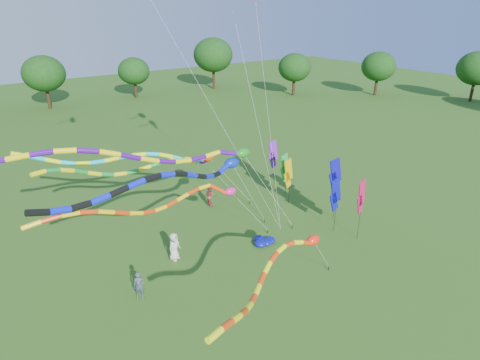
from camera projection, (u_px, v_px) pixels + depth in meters
ground at (292, 274)px, 23.92m from camera, size 160.00×160.00×0.00m
tree_ring at (338, 240)px, 16.94m from camera, size 122.57×118.87×9.62m
tube_kite_red at (281, 266)px, 17.31m from camera, size 11.41×5.52×6.29m
tube_kite_orange at (168, 202)px, 21.79m from camera, size 14.42×1.83×6.83m
tube_kite_purple at (154, 156)px, 21.59m from camera, size 17.95×2.46×9.26m
tube_kite_blue at (182, 177)px, 20.77m from camera, size 15.01×4.59×8.17m
tube_kite_cyan at (145, 158)px, 26.81m from camera, size 15.25×2.70×7.41m
tube_kite_green at (151, 165)px, 26.55m from camera, size 14.52×2.15×7.13m
banner_pole_green at (285, 168)px, 32.36m from camera, size 1.15×0.32×3.92m
banner_pole_blue_b at (335, 175)px, 28.59m from camera, size 1.16×0.26×4.88m
banner_pole_violet at (273, 154)px, 33.87m from camera, size 1.16×0.21×4.41m
banner_pole_magenta_b at (361, 197)px, 26.02m from camera, size 1.14×0.38×4.55m
banner_pole_blue_a at (335, 195)px, 27.13m from camera, size 1.16×0.15×4.19m
banner_pole_orange at (288, 174)px, 31.20m from camera, size 1.15×0.32×3.94m
blue_nylon_heap at (264, 240)px, 26.99m from camera, size 1.61×1.64×0.45m
person_a at (174, 247)px, 24.94m from camera, size 1.08×0.93×1.86m
person_b at (139, 285)px, 21.67m from camera, size 0.71×0.63×1.63m
person_c at (210, 196)px, 31.76m from camera, size 0.70×0.87×1.70m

